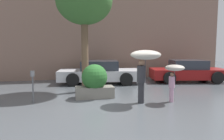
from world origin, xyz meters
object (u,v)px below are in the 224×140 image
at_px(planter_box, 95,81).
at_px(parked_car_far, 188,71).
at_px(person_adult, 145,60).
at_px(person_child, 174,72).
at_px(parking_meter, 33,80).
at_px(parked_car_near, 99,73).
at_px(street_tree, 84,2).

distance_m(planter_box, parked_car_far, 6.49).
xyz_separation_m(person_adult, person_child, (1.07, -0.10, -0.44)).
xyz_separation_m(parked_car_far, parking_meter, (-8.01, -3.33, 0.26)).
bearing_deg(parked_car_near, parking_meter, 149.73).
distance_m(person_adult, parking_meter, 4.01).
distance_m(person_child, street_tree, 4.81).
distance_m(person_child, parked_car_far, 5.24).
bearing_deg(parked_car_near, parked_car_far, -87.65).
distance_m(person_adult, street_tree, 3.89).
height_order(person_adult, person_child, person_adult).
bearing_deg(planter_box, person_child, -24.93).
relative_size(planter_box, person_adult, 0.79).
xyz_separation_m(parked_car_near, street_tree, (-0.95, -2.16, 3.34)).
xyz_separation_m(person_adult, street_tree, (-1.89, 2.42, 2.38)).
bearing_deg(parking_meter, person_adult, -11.56).
distance_m(parked_car_far, parking_meter, 8.68).
bearing_deg(parking_meter, street_tree, 39.45).
xyz_separation_m(parked_car_far, street_tree, (-6.03, -1.71, 3.34)).
xyz_separation_m(planter_box, person_child, (2.70, -1.26, 0.44)).
height_order(planter_box, person_child, person_child).
distance_m(parked_car_near, parked_car_far, 5.10).
distance_m(street_tree, parking_meter, 4.00).
xyz_separation_m(person_child, street_tree, (-2.96, 2.52, 2.82)).
bearing_deg(street_tree, person_child, -40.34).
bearing_deg(street_tree, planter_box, -78.29).
relative_size(person_adult, parking_meter, 1.63).
bearing_deg(parked_car_near, street_tree, 163.70).
relative_size(parked_car_near, parked_car_far, 1.04).
height_order(planter_box, street_tree, street_tree).
bearing_deg(parked_car_near, person_adult, -160.94).
distance_m(planter_box, person_child, 3.01).
bearing_deg(parking_meter, person_child, -10.19).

